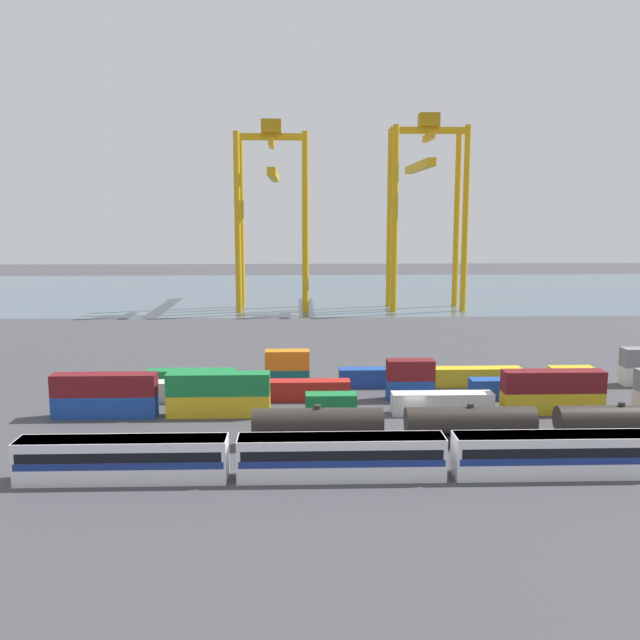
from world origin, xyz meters
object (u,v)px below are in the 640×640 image
at_px(passenger_train, 341,455).
at_px(shipping_container_6, 552,402).
at_px(shipping_container_2, 219,405).
at_px(shipping_container_0, 105,406).
at_px(gantry_crane_west, 272,196).
at_px(shipping_container_10, 194,391).
at_px(freight_tank_row, 546,424).
at_px(shipping_container_20, 571,376).
at_px(gantry_crane_central, 425,191).
at_px(shipping_container_14, 516,389).
at_px(shipping_container_11, 303,390).
at_px(shipping_container_5, 442,403).

height_order(passenger_train, shipping_container_6, passenger_train).
bearing_deg(shipping_container_2, shipping_container_0, 180.00).
bearing_deg(gantry_crane_west, shipping_container_10, -94.57).
bearing_deg(shipping_container_6, shipping_container_0, 180.00).
distance_m(freight_tank_row, shipping_container_20, 27.36).
bearing_deg(shipping_container_6, gantry_crane_central, 89.19).
height_order(shipping_container_0, shipping_container_2, same).
bearing_deg(passenger_train, shipping_container_14, 47.62).
height_order(shipping_container_11, shipping_container_14, same).
bearing_deg(passenger_train, freight_tank_row, 22.28).
distance_m(shipping_container_2, gantry_crane_west, 99.04).
relative_size(shipping_container_6, shipping_container_11, 1.00).
height_order(shipping_container_14, gantry_crane_central, gantry_crane_central).
xyz_separation_m(gantry_crane_west, gantry_crane_central, (37.98, -0.24, 1.09)).
xyz_separation_m(passenger_train, shipping_container_0, (-26.57, 20.01, -0.84)).
relative_size(shipping_container_10, gantry_crane_west, 0.26).
height_order(freight_tank_row, shipping_container_14, freight_tank_row).
distance_m(shipping_container_2, shipping_container_6, 39.88).
xyz_separation_m(shipping_container_14, gantry_crane_central, (3.60, 88.40, 27.77)).
xyz_separation_m(passenger_train, shipping_container_14, (24.35, 26.69, -0.84)).
bearing_deg(shipping_container_6, gantry_crane_west, 111.02).
xyz_separation_m(freight_tank_row, shipping_container_10, (-38.96, 17.73, -0.74)).
height_order(shipping_container_0, gantry_crane_central, gantry_crane_central).
relative_size(shipping_container_14, gantry_crane_central, 0.25).
distance_m(shipping_container_11, gantry_crane_central, 97.79).
xyz_separation_m(shipping_container_0, shipping_container_5, (39.88, 0.00, 0.00)).
relative_size(shipping_container_6, shipping_container_20, 2.00).
bearing_deg(gantry_crane_west, shipping_container_11, -85.66).
relative_size(shipping_container_2, shipping_container_6, 1.00).
bearing_deg(gantry_crane_west, shipping_container_0, -99.84).
xyz_separation_m(shipping_container_11, shipping_container_14, (27.64, 0.00, 0.00)).
bearing_deg(shipping_container_11, gantry_crane_central, 70.53).
relative_size(freight_tank_row, shipping_container_20, 10.09).
relative_size(shipping_container_2, shipping_container_10, 1.00).
height_order(shipping_container_11, gantry_crane_west, gantry_crane_west).
distance_m(shipping_container_5, shipping_container_11, 17.90).
bearing_deg(shipping_container_0, gantry_crane_west, 80.16).
relative_size(shipping_container_2, shipping_container_11, 1.00).
distance_m(shipping_container_0, shipping_container_11, 24.21).
height_order(shipping_container_2, gantry_crane_west, gantry_crane_west).
height_order(shipping_container_6, gantry_crane_west, gantry_crane_west).
height_order(passenger_train, shipping_container_11, passenger_train).
distance_m(freight_tank_row, shipping_container_14, 17.93).
height_order(shipping_container_5, shipping_container_20, same).
relative_size(freight_tank_row, shipping_container_2, 5.03).
bearing_deg(shipping_container_20, shipping_container_0, -167.60).
relative_size(gantry_crane_west, gantry_crane_central, 0.97).
relative_size(passenger_train, shipping_container_10, 4.78).
xyz_separation_m(freight_tank_row, shipping_container_5, (-8.54, 11.06, -0.74)).
bearing_deg(shipping_container_20, freight_tank_row, -116.79).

